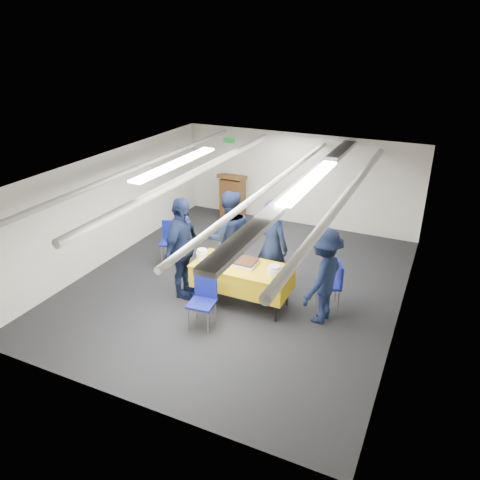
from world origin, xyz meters
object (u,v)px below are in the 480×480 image
object	(u,v)px
podium	(233,197)
chair_left	(171,237)
serving_table	(242,276)
sailor_b	(229,238)
chair_right	(334,281)
sailor_a	(272,246)
chair_near	(203,297)
sheet_cake	(243,262)
sailor_c	(182,248)
sailor_d	(323,276)

from	to	relation	value
podium	chair_left	distance (m)	2.70
serving_table	chair_left	xyz separation A→B (m)	(-2.11, 0.97, -0.03)
podium	sailor_b	size ratio (longest dim) A/B	0.67
chair_right	sailor_a	xyz separation A→B (m)	(-1.21, 0.09, 0.39)
serving_table	chair_right	size ratio (longest dim) A/B	2.02
sailor_a	chair_near	bearing A→B (deg)	82.37
sailor_b	sailor_a	bearing A→B (deg)	149.44
chair_near	sailor_a	size ratio (longest dim) A/B	0.47
chair_near	chair_left	bearing A→B (deg)	134.48
sheet_cake	podium	size ratio (longest dim) A/B	0.42
sailor_a	sailor_c	distance (m)	1.64
sailor_c	podium	bearing A→B (deg)	7.94
chair_near	sailor_a	world-z (taller)	sailor_a
sheet_cake	serving_table	bearing A→B (deg)	-73.72
chair_left	sheet_cake	bearing A→B (deg)	-23.46
chair_left	sailor_d	distance (m)	3.65
sailor_b	serving_table	bearing A→B (deg)	99.49
sheet_cake	chair_right	bearing A→B (deg)	18.75
chair_right	sailor_b	xyz separation A→B (m)	(-2.08, 0.07, 0.40)
sheet_cake	chair_near	distance (m)	1.01
chair_right	chair_left	bearing A→B (deg)	173.82
serving_table	sailor_d	bearing A→B (deg)	3.94
sailor_d	chair_near	bearing A→B (deg)	-51.44
chair_near	sailor_b	distance (m)	1.58
podium	sailor_d	distance (m)	4.91
serving_table	chair_near	bearing A→B (deg)	-110.00
chair_left	sailor_c	distance (m)	1.57
serving_table	sailor_d	world-z (taller)	sailor_d
sailor_a	sheet_cake	bearing A→B (deg)	76.92
chair_right	chair_near	bearing A→B (deg)	-141.60
serving_table	chair_near	size ratio (longest dim) A/B	2.02
chair_near	sailor_a	bearing A→B (deg)	68.49
serving_table	sheet_cake	size ratio (longest dim) A/B	3.37
serving_table	podium	world-z (taller)	podium
serving_table	podium	xyz separation A→B (m)	(-1.95, 3.67, 0.05)
sailor_b	sailor_c	bearing A→B (deg)	24.25
sailor_b	sailor_d	size ratio (longest dim) A/B	1.11
serving_table	sailor_d	distance (m)	1.45
sailor_d	podium	bearing A→B (deg)	-126.97
sheet_cake	chair_right	world-z (taller)	chair_right
sailor_a	chair_right	bearing A→B (deg)	-170.45
sailor_a	podium	bearing A→B (deg)	-39.27
sailor_a	sailor_b	world-z (taller)	sailor_b
chair_near	chair_left	world-z (taller)	same
serving_table	sailor_c	distance (m)	1.20
podium	sailor_d	size ratio (longest dim) A/B	0.74
podium	chair_right	bearing A→B (deg)	-41.76
serving_table	chair_left	size ratio (longest dim) A/B	2.02
chair_near	sailor_d	distance (m)	2.00
chair_near	serving_table	bearing A→B (deg)	70.00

